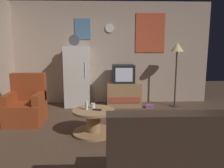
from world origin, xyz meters
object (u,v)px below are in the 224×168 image
Objects in this scene: fridge at (77,76)px; wine_glass at (87,105)px; tv_stand at (124,94)px; armchair at (26,106)px; book_stack at (149,106)px; standing_lamp at (177,52)px; crt_tv at (123,74)px; couch at (191,165)px; mug_ceramic_white at (93,106)px; remote_control at (97,110)px; coffee_table at (94,122)px.

fridge reaches higher than wine_glass.
tv_stand is 2.35m from armchair.
standing_lamp is at bearing 10.95° from book_stack.
couch is (0.40, -3.41, -0.51)m from crt_tv.
crt_tv is 6.00× the size of mug_ceramic_white.
remote_control is (-1.90, -1.77, -0.92)m from standing_lamp.
fridge is 11.80× the size of wine_glass.
fridge is at bearing 113.82° from couch.
couch is at bearing -54.18° from wine_glass.
fridge is at bearing 171.20° from book_stack.
standing_lamp is (2.45, -0.15, 0.60)m from fridge.
fridge reaches higher than couch.
mug_ceramic_white is (-1.98, -1.65, -0.89)m from standing_lamp.
tv_stand is at bearing 66.21° from wine_glass.
tv_stand is 1.97m from wine_glass.
coffee_table is at bearing -2.80° from wine_glass.
crt_tv is 1.88m from mug_ceramic_white.
armchair is (-1.24, 0.62, -0.16)m from wine_glass.
crt_tv is at bearing 66.75° from wine_glass.
wine_glass is 1.00× the size of remote_control.
standing_lamp is at bearing 18.43° from armchair.
book_stack is (-0.67, -0.13, -1.33)m from standing_lamp.
book_stack is (0.64, -0.20, -0.79)m from crt_tv.
fridge is 1.15m from crt_tv.
fridge reaches higher than crt_tv.
standing_lamp reaches higher than remote_control.
coffee_table is (0.49, -1.88, -0.54)m from fridge.
fridge is 1.11× the size of standing_lamp.
crt_tv reaches higher than book_stack.
book_stack is (1.31, 1.52, -0.44)m from mug_ceramic_white.
coffee_table is 4.80× the size of remote_control.
fridge is at bearing 104.56° from coffee_table.
couch is (-0.91, -3.35, -1.05)m from standing_lamp.
coffee_table is at bearing 167.03° from remote_control.
standing_lamp is 2.76m from remote_control.
standing_lamp reaches higher than tv_stand.
tv_stand is 5.60× the size of wine_glass.
mug_ceramic_white is 0.05× the size of couch.
standing_lamp is 3.64m from armchair.
coffee_table is 8.00× the size of mug_ceramic_white.
armchair is (-3.32, -1.11, -1.02)m from standing_lamp.
remote_control is at bearing -108.53° from tv_stand.
couch is at bearing -56.85° from coffee_table.
tv_stand is 0.52m from crt_tv.
tv_stand is 1.93m from coffee_table.
book_stack is at bearing 49.23° from mug_ceramic_white.
mug_ceramic_white is at bearing 122.11° from couch.
fridge is 1.25m from tv_stand.
armchair is 2.84m from book_stack.
remote_control is (0.18, -0.04, -0.06)m from wine_glass.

